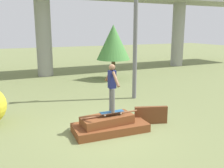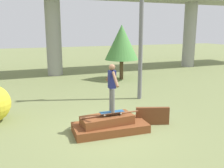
{
  "view_description": "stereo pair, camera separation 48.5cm",
  "coord_description": "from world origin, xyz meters",
  "px_view_note": "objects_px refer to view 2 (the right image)",
  "views": [
    {
      "loc": [
        -3.29,
        -7.15,
        3.39
      ],
      "look_at": [
        0.05,
        -0.05,
        1.65
      ],
      "focal_mm": 40.0,
      "sensor_mm": 36.0,
      "label": 1
    },
    {
      "loc": [
        -2.85,
        -7.34,
        3.39
      ],
      "look_at": [
        0.05,
        -0.05,
        1.65
      ],
      "focal_mm": 40.0,
      "sensor_mm": 36.0,
      "label": 2
    }
  ],
  "objects_px": {
    "utility_pole": "(141,16)",
    "tree_behind_left": "(122,42)",
    "skater": "(112,85)",
    "skateboard": "(112,112)"
  },
  "relations": [
    {
      "from": "utility_pole",
      "to": "tree_behind_left",
      "type": "xyz_separation_m",
      "value": [
        1.11,
        4.75,
        -1.46
      ]
    },
    {
      "from": "utility_pole",
      "to": "tree_behind_left",
      "type": "bearing_deg",
      "value": 76.82
    },
    {
      "from": "utility_pole",
      "to": "tree_behind_left",
      "type": "relative_size",
      "value": 2.09
    },
    {
      "from": "tree_behind_left",
      "to": "skateboard",
      "type": "bearing_deg",
      "value": -115.78
    },
    {
      "from": "skateboard",
      "to": "skater",
      "type": "xyz_separation_m",
      "value": [
        -0.0,
        0.0,
        0.92
      ]
    },
    {
      "from": "skater",
      "to": "tree_behind_left",
      "type": "height_order",
      "value": "tree_behind_left"
    },
    {
      "from": "skateboard",
      "to": "tree_behind_left",
      "type": "height_order",
      "value": "tree_behind_left"
    },
    {
      "from": "skateboard",
      "to": "utility_pole",
      "type": "relative_size",
      "value": 0.11
    },
    {
      "from": "skater",
      "to": "utility_pole",
      "type": "xyz_separation_m",
      "value": [
        2.78,
        3.3,
        2.33
      ]
    },
    {
      "from": "tree_behind_left",
      "to": "utility_pole",
      "type": "bearing_deg",
      "value": -103.18
    }
  ]
}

